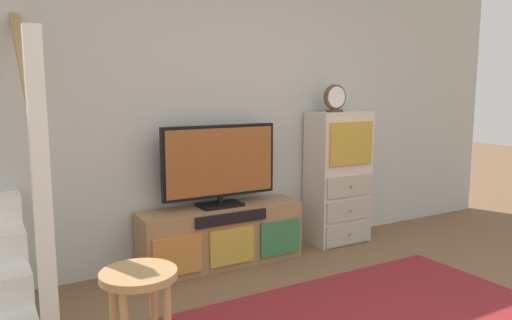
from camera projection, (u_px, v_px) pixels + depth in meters
name	position (u px, v px, depth m)	size (l,w,h in m)	color
back_wall	(238.00, 103.00, 4.31)	(6.40, 0.12, 2.70)	#B2B7B2
media_console	(222.00, 236.00, 4.10)	(1.40, 0.38, 0.50)	#997047
television	(220.00, 164.00, 4.03)	(1.01, 0.22, 0.68)	black
side_cabinet	(338.00, 178.00, 4.67)	(0.58, 0.38, 1.26)	beige
desk_clock	(335.00, 98.00, 4.51)	(0.23, 0.08, 0.25)	#4C3823
bar_stool_near	(140.00, 308.00, 2.16)	(0.34, 0.34, 0.68)	#A37A4C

